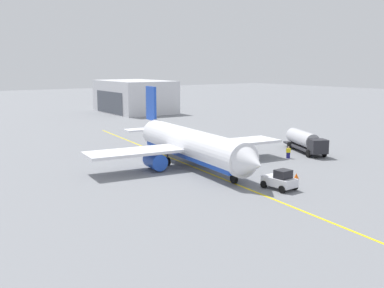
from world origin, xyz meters
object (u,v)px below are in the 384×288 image
object	(u,v)px
airplane	(190,145)
pushback_tug	(280,180)
refueling_worker	(288,153)
fuel_tanker	(305,141)
safety_cone_nose	(296,176)

from	to	relation	value
airplane	pushback_tug	bearing A→B (deg)	4.27
refueling_worker	fuel_tanker	bearing A→B (deg)	107.37
airplane	safety_cone_nose	size ratio (longest dim) A/B	47.67
pushback_tug	safety_cone_nose	size ratio (longest dim) A/B	5.59
fuel_tanker	safety_cone_nose	size ratio (longest dim) A/B	16.48
safety_cone_nose	airplane	bearing A→B (deg)	-154.78
pushback_tug	safety_cone_nose	world-z (taller)	pushback_tug
airplane	refueling_worker	bearing A→B (deg)	73.66
fuel_tanker	pushback_tug	world-z (taller)	fuel_tanker
refueling_worker	safety_cone_nose	xyz separation A→B (m)	(8.77, -8.14, -0.49)
fuel_tanker	airplane	bearing A→B (deg)	-96.96
fuel_tanker	pushback_tug	size ratio (longest dim) A/B	2.95
pushback_tug	fuel_tanker	bearing A→B (deg)	124.01
refueling_worker	safety_cone_nose	world-z (taller)	refueling_worker
fuel_tanker	refueling_worker	xyz separation A→B (m)	(1.75, -5.60, -0.91)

